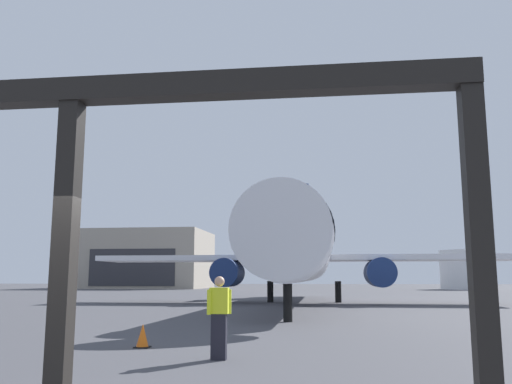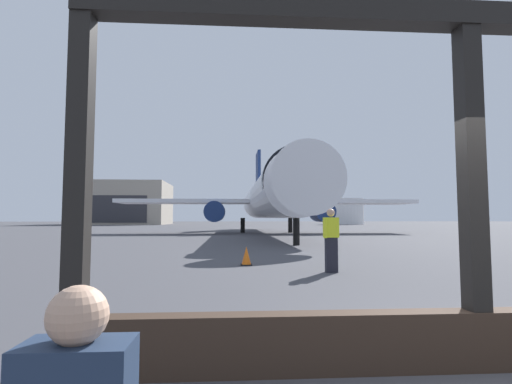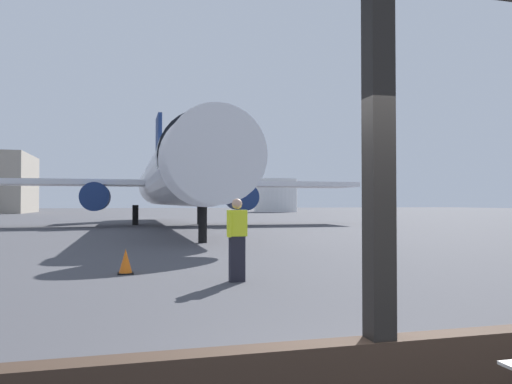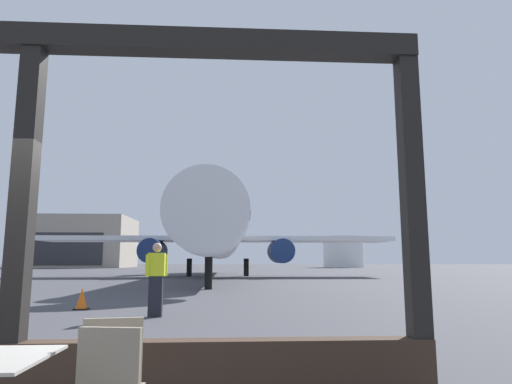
% 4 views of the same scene
% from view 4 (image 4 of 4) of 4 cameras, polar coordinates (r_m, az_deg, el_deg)
% --- Properties ---
extents(ground_plane, '(220.00, 220.00, 0.00)m').
position_cam_4_polar(ground_plane, '(44.53, -6.10, -10.36)').
color(ground_plane, '#424247').
extents(window_frame, '(8.02, 0.24, 3.72)m').
position_cam_4_polar(window_frame, '(4.90, -28.01, -7.13)').
color(window_frame, '#38281E').
rests_on(window_frame, ground).
extents(cafe_chair_window_right, '(0.44, 0.44, 0.92)m').
position_cam_4_polar(cafe_chair_window_right, '(3.34, -18.10, -21.57)').
color(cafe_chair_window_right, gray).
rests_on(cafe_chair_window_right, ground).
extents(airplane, '(28.51, 34.90, 10.23)m').
position_cam_4_polar(airplane, '(34.98, -4.97, -5.37)').
color(airplane, silver).
rests_on(airplane, ground).
extents(ground_crew_worker, '(0.48, 0.37, 1.74)m').
position_cam_4_polar(ground_crew_worker, '(11.14, -12.61, -10.66)').
color(ground_crew_worker, black).
rests_on(ground_crew_worker, ground).
extents(traffic_cone, '(0.36, 0.36, 0.58)m').
position_cam_4_polar(traffic_cone, '(13.38, -21.34, -12.62)').
color(traffic_cone, orange).
rests_on(traffic_cone, ground).
extents(distant_hangar, '(19.59, 15.80, 9.47)m').
position_cam_4_polar(distant_hangar, '(92.59, -21.73, -5.99)').
color(distant_hangar, '#9E9384').
rests_on(distant_hangar, ground).
extents(fuel_storage_tank, '(7.69, 7.69, 5.85)m').
position_cam_4_polar(fuel_storage_tank, '(87.91, 11.10, -7.51)').
color(fuel_storage_tank, white).
rests_on(fuel_storage_tank, ground).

